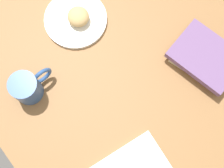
{
  "coord_description": "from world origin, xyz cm",
  "views": [
    {
      "loc": [
        23.18,
        -21.85,
        99.69
      ],
      "look_at": [
        4.17,
        -6.74,
        7.0
      ],
      "focal_mm": 49.91,
      "sensor_mm": 36.0,
      "label": 1
    }
  ],
  "objects_px": {
    "scone_pastry": "(78,17)",
    "coffee_mug": "(27,87)",
    "book_stack": "(205,58)",
    "round_plate": "(76,19)"
  },
  "relations": [
    {
      "from": "scone_pastry",
      "to": "coffee_mug",
      "type": "relative_size",
      "value": 0.53
    },
    {
      "from": "scone_pastry",
      "to": "coffee_mug",
      "type": "xyz_separation_m",
      "value": [
        0.1,
        -0.26,
        0.01
      ]
    },
    {
      "from": "book_stack",
      "to": "coffee_mug",
      "type": "relative_size",
      "value": 1.71
    },
    {
      "from": "book_stack",
      "to": "scone_pastry",
      "type": "bearing_deg",
      "value": -147.61
    },
    {
      "from": "round_plate",
      "to": "book_stack",
      "type": "xyz_separation_m",
      "value": [
        0.37,
        0.24,
        0.02
      ]
    },
    {
      "from": "book_stack",
      "to": "coffee_mug",
      "type": "distance_m",
      "value": 0.56
    },
    {
      "from": "round_plate",
      "to": "scone_pastry",
      "type": "bearing_deg",
      "value": 30.52
    },
    {
      "from": "scone_pastry",
      "to": "coffee_mug",
      "type": "distance_m",
      "value": 0.28
    },
    {
      "from": "coffee_mug",
      "to": "book_stack",
      "type": "bearing_deg",
      "value": 61.72
    },
    {
      "from": "round_plate",
      "to": "book_stack",
      "type": "distance_m",
      "value": 0.44
    }
  ]
}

